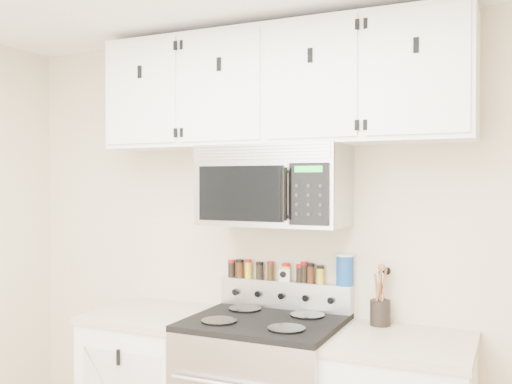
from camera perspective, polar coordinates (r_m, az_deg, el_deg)
back_wall at (r=3.21m, az=3.14°, el=-6.12°), size 3.50×0.01×2.50m
microwave at (r=3.01m, az=1.84°, el=0.66°), size 0.76×0.44×0.42m
upper_cabinets at (r=3.07m, az=2.02°, el=10.41°), size 2.00×0.35×0.62m
utensil_crock at (r=3.02m, az=12.31°, el=-11.51°), size 0.10×0.10×0.30m
kitchen_timer at (r=3.19m, az=2.88°, el=-8.25°), size 0.07×0.06×0.07m
salt_canister at (r=3.08m, az=8.86°, el=-7.68°), size 0.09×0.09×0.17m
spice_jar_0 at (r=3.32m, az=-2.45°, el=-7.62°), size 0.04×0.04×0.10m
spice_jar_1 at (r=3.30m, az=-1.65°, el=-7.63°), size 0.05×0.05×0.10m
spice_jar_2 at (r=3.28m, az=-0.77°, el=-7.67°), size 0.04×0.04×0.11m
spice_jar_3 at (r=3.25m, az=0.36°, el=-7.83°), size 0.04×0.04×0.10m
spice_jar_4 at (r=3.22m, az=1.46°, el=-7.85°), size 0.04×0.04×0.10m
spice_jar_5 at (r=3.19m, az=3.01°, el=-7.99°), size 0.04×0.04×0.10m
spice_jar_6 at (r=3.16m, az=4.43°, el=-8.08°), size 0.04×0.04×0.10m
spice_jar_7 at (r=3.15m, az=4.86°, el=-7.97°), size 0.04×0.04×0.11m
spice_jar_8 at (r=3.14m, az=5.50°, el=-8.07°), size 0.04×0.04×0.11m
spice_jar_9 at (r=3.12m, az=6.45°, el=-8.19°), size 0.04×0.04×0.10m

